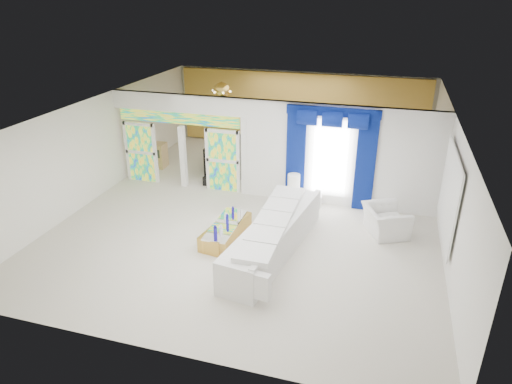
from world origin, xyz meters
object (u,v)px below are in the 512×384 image
(coffee_table, at_px, (226,231))
(armchair, at_px, (385,221))
(white_sofa, at_px, (274,237))
(console_table, at_px, (303,199))
(grand_piano, at_px, (233,155))

(coffee_table, xyz_separation_m, armchair, (3.91, 1.43, 0.17))
(coffee_table, height_order, armchair, armchair)
(white_sofa, distance_m, console_table, 2.83)
(white_sofa, height_order, coffee_table, white_sofa)
(coffee_table, relative_size, console_table, 1.68)
(white_sofa, bearing_deg, console_table, 95.11)
(grand_piano, bearing_deg, armchair, -33.82)
(console_table, height_order, armchair, armchair)
(white_sofa, distance_m, coffee_table, 1.40)
(white_sofa, distance_m, grand_piano, 5.82)
(coffee_table, height_order, console_table, coffee_table)
(coffee_table, bearing_deg, white_sofa, -12.53)
(coffee_table, relative_size, grand_piano, 0.95)
(coffee_table, height_order, grand_piano, grand_piano)
(grand_piano, bearing_deg, white_sofa, -62.85)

